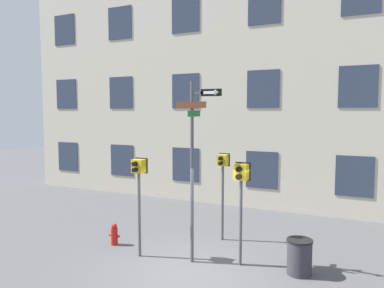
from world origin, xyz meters
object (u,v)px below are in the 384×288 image
Objects in this scene: fire_hydrant at (114,234)px; trash_bin at (299,257)px; pedestrian_signal_left at (139,180)px; pedestrian_signal_across at (223,174)px; pedestrian_signal_right at (241,184)px; street_sign_pole at (194,158)px.

trash_bin reaches higher than fire_hydrant.
pedestrian_signal_across is (1.57, 2.22, -0.05)m from pedestrian_signal_left.
pedestrian_signal_left is 2.75m from pedestrian_signal_right.
pedestrian_signal_left is at bearing -166.84° from pedestrian_signal_right.
pedestrian_signal_right is at bearing 13.16° from pedestrian_signal_left.
street_sign_pole reaches higher than pedestrian_signal_left.
trash_bin is at bearing 9.90° from street_sign_pole.
pedestrian_signal_right reaches higher than fire_hydrant.
pedestrian_signal_right is at bearing 3.14° from fire_hydrant.
pedestrian_signal_right is 2.24m from trash_bin.
fire_hydrant is at bearing 176.93° from street_sign_pole.
pedestrian_signal_across is 3.40m from trash_bin.
pedestrian_signal_left is at bearing -125.23° from pedestrian_signal_across.
pedestrian_signal_right is at bearing -176.02° from trash_bin.
street_sign_pole is 7.34× the size of fire_hydrant.
fire_hydrant is (-1.17, 0.41, -1.80)m from pedestrian_signal_left.
street_sign_pole is 1.77× the size of pedestrian_signal_right.
fire_hydrant is at bearing 160.51° from pedestrian_signal_left.
pedestrian_signal_left is 4.19× the size of fire_hydrant.
street_sign_pole is 3.65m from fire_hydrant.
pedestrian_signal_right is (2.68, 0.63, 0.01)m from pedestrian_signal_left.
pedestrian_signal_right is at bearing 17.17° from street_sign_pole.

